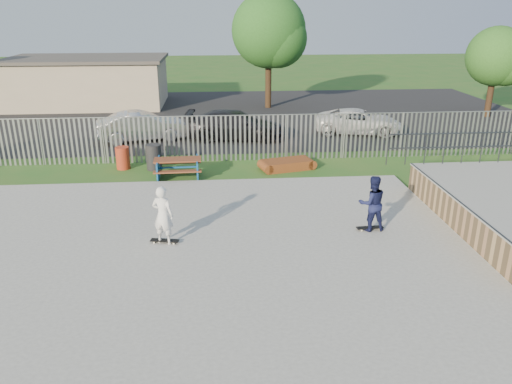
{
  "coord_description": "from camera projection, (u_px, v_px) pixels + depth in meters",
  "views": [
    {
      "loc": [
        0.62,
        -12.05,
        6.34
      ],
      "look_at": [
        1.74,
        2.0,
        1.1
      ],
      "focal_mm": 35.0,
      "sensor_mm": 36.0,
      "label": 1
    }
  ],
  "objects": [
    {
      "name": "car_silver",
      "position": [
        143.0,
        126.0,
        24.87
      ],
      "size": [
        4.65,
        2.55,
        1.45
      ],
      "primitive_type": "imported",
      "rotation": [
        0.0,
        0.0,
        1.81
      ],
      "color": "silver",
      "rests_on": "parking_lot"
    },
    {
      "name": "picnic_table",
      "position": [
        178.0,
        168.0,
        19.6
      ],
      "size": [
        1.88,
        1.56,
        0.77
      ],
      "rotation": [
        0.0,
        0.0,
        0.04
      ],
      "color": "brown",
      "rests_on": "ground"
    },
    {
      "name": "car_white",
      "position": [
        359.0,
        121.0,
        26.37
      ],
      "size": [
        4.91,
        3.06,
        1.27
      ],
      "primitive_type": "imported",
      "rotation": [
        0.0,
        0.0,
        1.35
      ],
      "color": "white",
      "rests_on": "parking_lot"
    },
    {
      "name": "trash_bin_red",
      "position": [
        123.0,
        158.0,
        20.66
      ],
      "size": [
        0.56,
        0.56,
        0.93
      ],
      "primitive_type": "cylinder",
      "color": "#A63119",
      "rests_on": "ground"
    },
    {
      "name": "fence",
      "position": [
        229.0,
        170.0,
        17.43
      ],
      "size": [
        26.04,
        16.02,
        2.0
      ],
      "color": "gray",
      "rests_on": "ground"
    },
    {
      "name": "skateboard_a",
      "position": [
        370.0,
        228.0,
        14.76
      ],
      "size": [
        0.81,
        0.25,
        0.08
      ],
      "rotation": [
        0.0,
        0.0,
        0.06
      ],
      "color": "black",
      "rests_on": "concrete_slab"
    },
    {
      "name": "concrete_slab",
      "position": [
        197.0,
        255.0,
        13.4
      ],
      "size": [
        15.0,
        12.0,
        0.15
      ],
      "primitive_type": "cube",
      "color": "gray",
      "rests_on": "ground"
    },
    {
      "name": "skater_navy",
      "position": [
        372.0,
        203.0,
        14.48
      ],
      "size": [
        0.85,
        0.68,
        1.67
      ],
      "primitive_type": "imported",
      "rotation": [
        0.0,
        0.0,
        3.2
      ],
      "color": "#141941",
      "rests_on": "concrete_slab"
    },
    {
      "name": "skateboard_b",
      "position": [
        165.0,
        241.0,
        13.94
      ],
      "size": [
        0.82,
        0.35,
        0.08
      ],
      "rotation": [
        0.0,
        0.0,
        -0.2
      ],
      "color": "black",
      "rests_on": "concrete_slab"
    },
    {
      "name": "tree_mid",
      "position": [
        269.0,
        31.0,
        31.73
      ],
      "size": [
        4.73,
        4.73,
        7.3
      ],
      "color": "#3A2717",
      "rests_on": "ground"
    },
    {
      "name": "car_dark",
      "position": [
        236.0,
        125.0,
        25.16
      ],
      "size": [
        5.12,
        2.5,
        1.43
      ],
      "primitive_type": "imported",
      "rotation": [
        0.0,
        0.0,
        1.47
      ],
      "color": "black",
      "rests_on": "parking_lot"
    },
    {
      "name": "parking_lot",
      "position": [
        207.0,
        115.0,
        31.17
      ],
      "size": [
        40.0,
        18.0,
        0.02
      ],
      "primitive_type": "cube",
      "color": "black",
      "rests_on": "ground"
    },
    {
      "name": "ground",
      "position": [
        197.0,
        258.0,
        13.42
      ],
      "size": [
        120.0,
        120.0,
        0.0
      ],
      "primitive_type": "plane",
      "color": "#2A6121",
      "rests_on": "ground"
    },
    {
      "name": "funbox",
      "position": [
        287.0,
        165.0,
        20.71
      ],
      "size": [
        2.11,
        1.42,
        0.39
      ],
      "rotation": [
        0.0,
        0.0,
        0.25
      ],
      "color": "brown",
      "rests_on": "ground"
    },
    {
      "name": "skater_white",
      "position": [
        163.0,
        215.0,
        13.66
      ],
      "size": [
        0.71,
        0.6,
        1.67
      ],
      "primitive_type": "imported",
      "rotation": [
        0.0,
        0.0,
        2.77
      ],
      "color": "white",
      "rests_on": "concrete_slab"
    },
    {
      "name": "trash_bin_grey",
      "position": [
        154.0,
        157.0,
        20.56
      ],
      "size": [
        0.63,
        0.63,
        1.05
      ],
      "primitive_type": "cylinder",
      "color": "black",
      "rests_on": "ground"
    },
    {
      "name": "building",
      "position": [
        88.0,
        81.0,
        33.75
      ],
      "size": [
        10.4,
        6.4,
        3.2
      ],
      "color": "#B9A78E",
      "rests_on": "ground"
    },
    {
      "name": "tree_right",
      "position": [
        496.0,
        57.0,
        29.39
      ],
      "size": [
        3.46,
        3.46,
        5.34
      ],
      "color": "#3A2617",
      "rests_on": "ground"
    }
  ]
}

